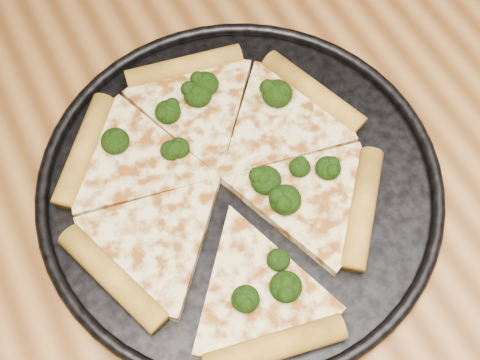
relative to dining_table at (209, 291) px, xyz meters
name	(u,v)px	position (x,y,z in m)	size (l,w,h in m)	color
dining_table	(209,291)	(0.00, 0.00, 0.00)	(1.20, 0.90, 0.75)	#915F2D
pizza_pan	(240,184)	(0.06, 0.05, 0.10)	(0.39, 0.39, 0.02)	black
pizza	(222,183)	(0.05, 0.05, 0.11)	(0.32, 0.34, 0.02)	#E1CF89
broccoli_florets	(236,161)	(0.07, 0.06, 0.12)	(0.19, 0.25, 0.02)	black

